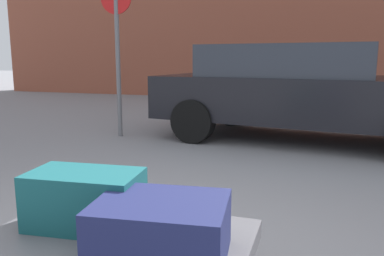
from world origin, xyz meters
name	(u,v)px	position (x,y,z in m)	size (l,w,h in m)	color
luggage_cart	(120,248)	(0.00, 0.00, 0.27)	(1.32, 0.84, 0.34)	#4C4C51
duffel_bag_teal_rear_left	(85,199)	(-0.22, 0.05, 0.49)	(0.59, 0.33, 0.30)	#144C51
suitcase_navy_front_right	(161,229)	(0.29, -0.14, 0.47)	(0.58, 0.45, 0.27)	#191E47
parked_car	(300,90)	(0.66, 4.37, 0.76)	(4.50, 2.35, 1.42)	black
no_parking_sign	(117,42)	(-2.06, 3.83, 1.47)	(0.50, 0.07, 2.38)	slate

